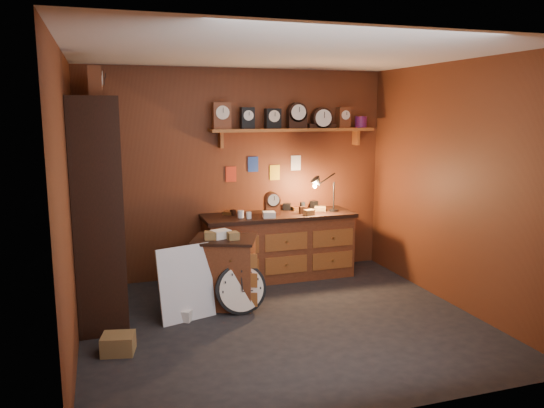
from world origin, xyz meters
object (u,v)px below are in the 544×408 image
(workbench, at_px, (279,242))
(shelving_unit, at_px, (95,198))
(big_round_clock, at_px, (241,289))
(low_cabinet, at_px, (225,269))

(workbench, bearing_deg, shelving_unit, -167.54)
(shelving_unit, distance_m, workbench, 2.42)
(workbench, relative_size, big_round_clock, 3.56)
(low_cabinet, bearing_deg, workbench, 62.73)
(shelving_unit, relative_size, workbench, 1.31)
(shelving_unit, height_order, workbench, shelving_unit)
(shelving_unit, bearing_deg, low_cabinet, -11.81)
(workbench, distance_m, low_cabinet, 1.19)
(shelving_unit, relative_size, big_round_clock, 4.65)
(workbench, xyz_separation_m, low_cabinet, (-0.90, -0.77, -0.05))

